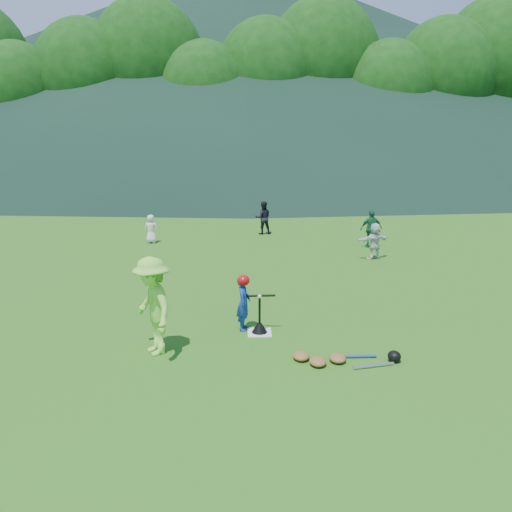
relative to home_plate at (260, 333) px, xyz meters
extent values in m
plane|color=#316316|center=(0.00, 0.00, -0.01)|extent=(120.00, 120.00, 0.00)
cube|color=silver|center=(0.00, 0.00, 0.00)|extent=(0.45, 0.45, 0.02)
sphere|color=white|center=(0.00, 0.00, 0.73)|extent=(0.08, 0.08, 0.08)
imported|color=navy|center=(-0.30, 0.19, 0.53)|extent=(0.32, 0.43, 1.08)
imported|color=#8BE743|center=(-1.85, -0.82, 0.85)|extent=(1.10, 1.28, 1.71)
imported|color=white|center=(-3.48, 8.12, 0.48)|extent=(0.51, 0.36, 0.99)
imported|color=black|center=(0.46, 9.58, 0.61)|extent=(0.64, 0.52, 1.24)
imported|color=#1C5D39|center=(3.95, 7.22, 0.62)|extent=(0.77, 0.40, 1.27)
imported|color=silver|center=(3.66, 5.66, 0.54)|extent=(1.08, 0.65, 1.11)
cone|color=black|center=(0.00, 0.00, 0.10)|extent=(0.30, 0.30, 0.18)
cylinder|color=black|center=(0.00, 0.00, 0.44)|extent=(0.04, 0.04, 0.50)
ellipsoid|color=#AF0B0C|center=(-0.30, 0.19, 0.99)|extent=(0.24, 0.26, 0.22)
cylinder|color=black|center=(0.00, 0.15, 0.69)|extent=(0.62, 0.09, 0.07)
ellipsoid|color=olive|center=(0.91, -1.38, 0.05)|extent=(0.28, 0.34, 0.13)
ellipsoid|color=olive|center=(1.26, -1.26, 0.05)|extent=(0.28, 0.34, 0.13)
ellipsoid|color=olive|center=(0.66, -1.16, 0.05)|extent=(0.28, 0.34, 0.13)
cylinder|color=silver|center=(1.81, -1.48, 0.02)|extent=(0.72, 0.21, 0.06)
cylinder|color=#263FA5|center=(1.61, -1.13, 0.02)|extent=(0.68, 0.06, 0.05)
ellipsoid|color=black|center=(2.21, -1.28, 0.08)|extent=(0.22, 0.24, 0.19)
cube|color=gray|center=(0.00, 28.00, 0.59)|extent=(70.00, 0.03, 1.20)
cube|color=yellow|center=(0.00, 28.00, 1.23)|extent=(70.00, 0.08, 0.08)
cylinder|color=gray|center=(0.00, 28.00, 0.59)|extent=(0.07, 0.07, 1.30)
cylinder|color=#382314|center=(-17.60, 32.00, 1.58)|extent=(0.56, 0.56, 3.18)
ellipsoid|color=#164711|center=(-17.60, 32.00, 6.63)|extent=(6.92, 6.92, 7.95)
cylinder|color=#382314|center=(-12.80, 33.50, 1.88)|extent=(0.56, 0.56, 3.78)
ellipsoid|color=#164711|center=(-12.80, 33.50, 7.87)|extent=(8.21, 8.21, 9.44)
cylinder|color=#382314|center=(-8.00, 35.00, 2.18)|extent=(0.56, 0.56, 4.38)
ellipsoid|color=#164711|center=(-8.00, 35.00, 9.12)|extent=(9.50, 9.50, 10.92)
cylinder|color=#382314|center=(-3.20, 32.00, 1.60)|extent=(0.56, 0.56, 3.22)
ellipsoid|color=#164711|center=(-3.20, 32.00, 6.71)|extent=(6.99, 6.99, 8.04)
cylinder|color=#382314|center=(1.60, 33.50, 1.90)|extent=(0.56, 0.56, 3.81)
ellipsoid|color=#164711|center=(1.60, 33.50, 7.95)|extent=(8.28, 8.28, 9.53)
cylinder|color=#382314|center=(6.40, 35.00, 2.19)|extent=(0.56, 0.56, 4.41)
ellipsoid|color=#164711|center=(6.40, 35.00, 9.19)|extent=(9.58, 9.58, 11.01)
cylinder|color=#382314|center=(11.20, 32.00, 1.62)|extent=(0.56, 0.56, 3.25)
ellipsoid|color=#164711|center=(11.20, 32.00, 6.78)|extent=(7.07, 7.07, 8.13)
cylinder|color=#382314|center=(16.00, 33.50, 1.91)|extent=(0.56, 0.56, 3.85)
ellipsoid|color=#164711|center=(16.00, 33.50, 8.02)|extent=(8.36, 8.36, 9.61)
cylinder|color=#382314|center=(20.80, 35.00, 2.21)|extent=(0.56, 0.56, 4.44)
ellipsoid|color=#164711|center=(20.80, 35.00, 9.26)|extent=(9.65, 9.65, 11.10)
cone|color=black|center=(0.00, 83.00, 15.99)|extent=(140.00, 140.00, 32.00)
camera|label=1|loc=(-0.31, -8.90, 3.72)|focal=35.00mm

